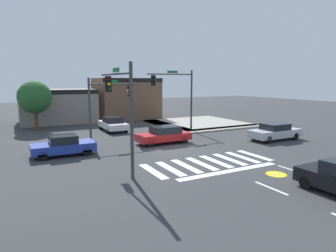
{
  "coord_description": "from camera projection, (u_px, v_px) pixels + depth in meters",
  "views": [
    {
      "loc": [
        -10.52,
        -18.91,
        5.01
      ],
      "look_at": [
        -0.84,
        -0.69,
        1.85
      ],
      "focal_mm": 31.3,
      "sensor_mm": 36.0,
      "label": 1
    }
  ],
  "objects": [
    {
      "name": "roadside_tree",
      "position": [
        35.0,
        97.0,
        29.91
      ],
      "size": [
        3.35,
        3.35,
        5.08
      ],
      "color": "#4C3823",
      "rests_on": "ground_plane"
    },
    {
      "name": "curb_corner_northeast",
      "position": [
        198.0,
        124.0,
        34.29
      ],
      "size": [
        10.0,
        10.6,
        0.15
      ],
      "color": "#9E998E",
      "rests_on": "ground_plane"
    },
    {
      "name": "car_blue",
      "position": [
        63.0,
        145.0,
        19.86
      ],
      "size": [
        4.11,
        1.86,
        1.4
      ],
      "color": "#23389E",
      "rests_on": "ground_plane"
    },
    {
      "name": "car_silver",
      "position": [
        275.0,
        132.0,
        25.14
      ],
      "size": [
        4.67,
        1.87,
        1.43
      ],
      "rotation": [
        0.0,
        0.0,
        3.14
      ],
      "color": "#B7BABF",
      "rests_on": "ground_plane"
    },
    {
      "name": "lane_markings",
      "position": [
        324.0,
        198.0,
        12.7
      ],
      "size": [
        6.8,
        18.75,
        0.01
      ],
      "color": "white",
      "rests_on": "ground_plane"
    },
    {
      "name": "crosswalk_near",
      "position": [
        209.0,
        162.0,
        18.21
      ],
      "size": [
        8.14,
        3.12,
        0.01
      ],
      "color": "silver",
      "rests_on": "ground_plane"
    },
    {
      "name": "traffic_signal_northeast",
      "position": [
        176.0,
        90.0,
        28.15
      ],
      "size": [
        4.88,
        0.32,
        6.07
      ],
      "rotation": [
        0.0,
        0.0,
        3.14
      ],
      "color": "#383A3D",
      "rests_on": "ground_plane"
    },
    {
      "name": "ground_plane",
      "position": [
        174.0,
        148.0,
        22.14
      ],
      "size": [
        120.0,
        120.0,
        0.0
      ],
      "primitive_type": "plane",
      "color": "#353538"
    },
    {
      "name": "traffic_signal_northwest",
      "position": [
        109.0,
        99.0,
        24.27
      ],
      "size": [
        4.26,
        0.32,
        5.29
      ],
      "color": "#383A3D",
      "rests_on": "ground_plane"
    },
    {
      "name": "storefront_row",
      "position": [
        99.0,
        101.0,
        38.31
      ],
      "size": [
        17.18,
        6.85,
        5.41
      ],
      "color": "gray",
      "rests_on": "ground_plane"
    },
    {
      "name": "bike_detector_marking",
      "position": [
        276.0,
        174.0,
        15.92
      ],
      "size": [
        1.11,
        1.11,
        0.01
      ],
      "color": "yellow",
      "rests_on": "ground_plane"
    },
    {
      "name": "traffic_signal_southwest",
      "position": [
        120.0,
        98.0,
        16.12
      ],
      "size": [
        0.32,
        5.25,
        5.97
      ],
      "rotation": [
        0.0,
        0.0,
        1.57
      ],
      "color": "#383A3D",
      "rests_on": "ground_plane"
    },
    {
      "name": "car_white",
      "position": [
        113.0,
        124.0,
        29.73
      ],
      "size": [
        1.93,
        4.46,
        1.45
      ],
      "rotation": [
        0.0,
        0.0,
        -1.57
      ],
      "color": "white",
      "rests_on": "ground_plane"
    },
    {
      "name": "car_red",
      "position": [
        164.0,
        135.0,
        23.74
      ],
      "size": [
        4.36,
        1.81,
        1.4
      ],
      "color": "red",
      "rests_on": "ground_plane"
    }
  ]
}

